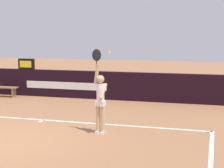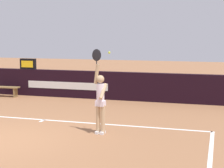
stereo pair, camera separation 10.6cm
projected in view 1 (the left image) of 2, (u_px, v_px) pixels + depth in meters
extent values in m
plane|color=#986542|center=(3.00, 140.00, 10.03)|extent=(60.00, 60.00, 0.00)
cube|color=white|center=(43.00, 120.00, 12.36)|extent=(10.90, 0.11, 0.00)
cube|color=white|center=(211.00, 165.00, 8.13)|extent=(0.11, 5.90, 0.00)
cube|color=white|center=(41.00, 121.00, 12.22)|extent=(0.11, 0.30, 0.00)
cube|color=black|center=(87.00, 85.00, 16.40)|extent=(16.20, 0.27, 1.22)
cube|color=silver|center=(65.00, 86.00, 16.54)|extent=(3.84, 0.01, 0.32)
cube|color=black|center=(26.00, 64.00, 17.08)|extent=(0.75, 0.18, 0.49)
cube|color=yellow|center=(25.00, 64.00, 16.99)|extent=(0.59, 0.01, 0.30)
cylinder|color=tan|center=(103.00, 119.00, 10.62)|extent=(0.12, 0.12, 0.85)
cylinder|color=tan|center=(98.00, 119.00, 10.67)|extent=(0.12, 0.12, 0.85)
cube|color=white|center=(103.00, 133.00, 10.65)|extent=(0.12, 0.25, 0.07)
cube|color=white|center=(98.00, 132.00, 10.71)|extent=(0.12, 0.25, 0.07)
cylinder|color=white|center=(100.00, 94.00, 10.55)|extent=(0.23, 0.23, 0.60)
cube|color=white|center=(100.00, 103.00, 10.58)|extent=(0.28, 0.24, 0.16)
sphere|color=tan|center=(100.00, 79.00, 10.49)|extent=(0.23, 0.23, 0.23)
cylinder|color=tan|center=(97.00, 74.00, 10.51)|extent=(0.19, 0.12, 0.57)
cylinder|color=tan|center=(103.00, 91.00, 10.44)|extent=(0.14, 0.44, 0.43)
ellipsoid|color=black|center=(97.00, 55.00, 10.44)|extent=(0.29, 0.06, 0.35)
cylinder|color=black|center=(97.00, 62.00, 10.46)|extent=(0.03, 0.03, 0.18)
sphere|color=#C4DE3A|center=(109.00, 53.00, 10.39)|extent=(0.07, 0.07, 0.07)
cube|color=olive|center=(3.00, 87.00, 16.80)|extent=(1.34, 0.43, 0.05)
cube|color=olive|center=(14.00, 92.00, 16.72)|extent=(0.08, 0.32, 0.44)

